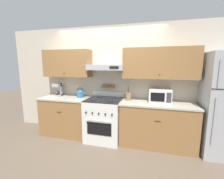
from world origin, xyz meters
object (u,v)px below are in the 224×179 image
(tea_kettle, at_px, (80,93))
(utensil_crock, at_px, (128,96))
(stove_range, at_px, (104,119))
(microwave, at_px, (160,95))
(refrigerator, at_px, (224,105))
(coffee_maker, at_px, (58,90))

(tea_kettle, bearing_deg, utensil_crock, 0.00)
(stove_range, xyz_separation_m, microwave, (1.17, 0.16, 0.57))
(refrigerator, height_order, tea_kettle, refrigerator)
(stove_range, relative_size, coffee_maker, 3.40)
(stove_range, height_order, refrigerator, refrigerator)
(microwave, distance_m, utensil_crock, 0.66)
(refrigerator, bearing_deg, tea_kettle, 177.33)
(tea_kettle, distance_m, coffee_maker, 0.62)
(microwave, bearing_deg, refrigerator, -7.92)
(stove_range, distance_m, utensil_crock, 0.75)
(microwave, bearing_deg, coffee_maker, 179.78)
(tea_kettle, height_order, microwave, microwave)
(refrigerator, height_order, coffee_maker, refrigerator)
(microwave, height_order, utensil_crock, utensil_crock)
(stove_range, relative_size, microwave, 2.36)
(coffee_maker, height_order, microwave, coffee_maker)
(utensil_crock, bearing_deg, refrigerator, -4.42)
(coffee_maker, bearing_deg, utensil_crock, -0.87)
(tea_kettle, bearing_deg, microwave, 0.56)
(tea_kettle, xyz_separation_m, coffee_maker, (-0.62, 0.03, 0.06))
(stove_range, xyz_separation_m, coffee_maker, (-1.26, 0.17, 0.59))
(tea_kettle, xyz_separation_m, microwave, (1.81, 0.02, 0.04))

